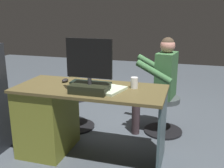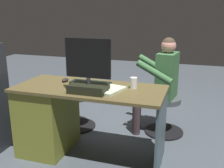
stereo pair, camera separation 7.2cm
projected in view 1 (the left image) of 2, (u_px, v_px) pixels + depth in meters
name	position (u px, v px, depth m)	size (l,w,h in m)	color
ground_plane	(101.00, 142.00, 3.13)	(10.00, 10.00, 0.00)	#4A525A
desk	(56.00, 116.00, 2.84)	(1.49, 0.65, 0.75)	brown
monitor	(89.00, 76.00, 2.44)	(0.43, 0.22, 0.50)	black
keyboard	(91.00, 83.00, 2.77)	(0.42, 0.14, 0.02)	black
computer_mouse	(65.00, 80.00, 2.83)	(0.06, 0.10, 0.04)	black
cup	(134.00, 83.00, 2.60)	(0.07, 0.07, 0.11)	white
tv_remote	(77.00, 85.00, 2.69)	(0.04, 0.15, 0.02)	black
notebook_binder	(110.00, 90.00, 2.52)	(0.22, 0.30, 0.02)	beige
office_chair_teddy	(76.00, 108.00, 3.45)	(0.47, 0.47, 0.46)	black
teddy_bear	(75.00, 82.00, 3.37)	(0.22, 0.23, 0.32)	#CCBF82
visitor_chair	(164.00, 113.00, 3.32)	(0.48, 0.48, 0.46)	black
person	(159.00, 79.00, 3.21)	(0.53, 0.53, 1.19)	#3E6E40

